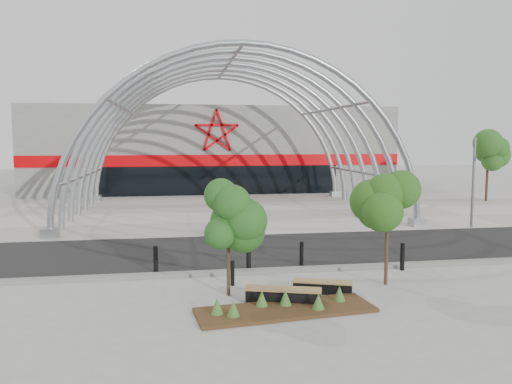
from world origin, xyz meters
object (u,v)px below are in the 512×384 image
Objects in this scene: bench_0 at (283,296)px; signal_pole at (473,181)px; street_tree_0 at (228,216)px; bollard_2 at (232,273)px; street_tree_1 at (388,211)px; bench_1 at (322,287)px.

signal_pole is at bearing 39.76° from bench_0.
bench_0 is (1.57, -1.07, -2.36)m from street_tree_0.
street_tree_0 is at bearing -103.18° from bollard_2.
street_tree_0 is 5.50m from street_tree_1.
signal_pole is 2.57× the size of bench_1.
bench_1 is 2.26× the size of bollard_2.
street_tree_0 is at bearing 145.69° from bench_0.
bench_1 is (-2.44, -0.58, -2.37)m from street_tree_1.
street_tree_1 is (5.50, 0.32, -0.03)m from street_tree_0.
bench_0 is at bearing -160.50° from street_tree_1.
bench_1 is at bearing -25.16° from bollard_2.
signal_pole is 1.43× the size of street_tree_1.
street_tree_0 reaches higher than bollard_2.
street_tree_0 is 3.03m from bench_0.
bollard_2 is at bearing 121.82° from bench_0.
street_tree_1 is 4.77m from bench_0.
street_tree_1 is 1.50× the size of bench_0.
signal_pole reaches higher than street_tree_0.
bollard_2 is at bearing 172.04° from street_tree_1.
bench_0 reaches higher than bench_1.
signal_pole is 5.81× the size of bollard_2.
signal_pole is at bearing 33.90° from street_tree_0.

